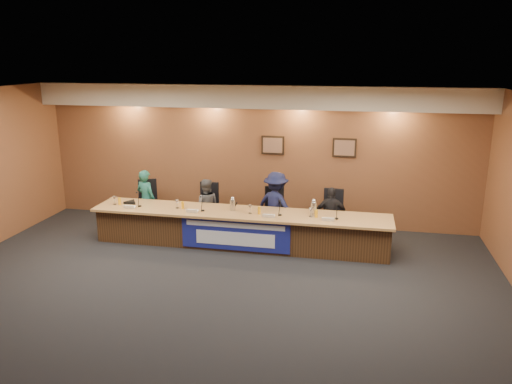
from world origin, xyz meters
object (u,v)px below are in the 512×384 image
office_chair_d (331,218)px  carafe_right (314,208)px  carafe_mid (233,205)px  office_chair_b (207,210)px  speakerphone (131,202)px  panelist_d (331,215)px  dais_body (240,229)px  office_chair_c (277,215)px  office_chair_a (148,207)px  banner (235,235)px  panelist_c (276,205)px  panelist_b (206,206)px  panelist_a (146,199)px

office_chair_d → carafe_right: (-0.32, -0.67, 0.40)m
carafe_mid → carafe_right: (1.65, 0.05, 0.01)m
office_chair_b → speakerphone: bearing=-157.2°
panelist_d → office_chair_d: bearing=-94.4°
panelist_d → carafe_mid: 2.08m
dais_body → carafe_mid: (-0.15, 0.01, 0.52)m
office_chair_d → carafe_mid: 2.13m
dais_body → office_chair_c: 0.98m
office_chair_b → office_chair_c: (1.56, 0.00, 0.00)m
speakerphone → office_chair_a: bearing=82.5°
dais_body → office_chair_a: dais_body is taller
dais_body → office_chair_d: size_ratio=12.50×
banner → speakerphone: 2.49m
dais_body → office_chair_c: bearing=48.5°
banner → panelist_c: bearing=58.3°
office_chair_d → carafe_right: bearing=-110.1°
panelist_d → speakerphone: size_ratio=3.69×
panelist_c → office_chair_d: 1.21m
panelist_b → speakerphone: panelist_b is taller
panelist_d → dais_body: bearing=14.5°
panelist_a → panelist_c: 2.97m
panelist_a → carafe_mid: panelist_a is taller
office_chair_a → office_chair_d: 4.14m
dais_body → carafe_mid: carafe_mid is taller
panelist_a → office_chair_b: bearing=-157.4°
panelist_b → office_chair_a: panelist_b is taller
office_chair_b → speakerphone: size_ratio=1.50×
panelist_c → office_chair_c: panelist_c is taller
panelist_b → carafe_mid: (0.77, -0.62, 0.26)m
banner → office_chair_d: 2.15m
carafe_mid → panelist_b: bearing=141.3°
carafe_right → office_chair_b: bearing=164.5°
panelist_c → carafe_mid: bearing=61.7°
office_chair_c → office_chair_d: (1.18, 0.00, 0.00)m
office_chair_c → speakerphone: size_ratio=1.50×
panelist_c → panelist_d: bearing=-156.3°
office_chair_a → office_chair_b: (1.40, 0.00, 0.00)m
dais_body → panelist_b: (-0.92, 0.62, 0.26)m
office_chair_a → carafe_mid: size_ratio=2.07×
carafe_mid → office_chair_c: bearing=42.2°
office_chair_c → office_chair_b: bearing=156.3°
banner → panelist_b: bearing=131.6°
banner → carafe_mid: size_ratio=9.50×
office_chair_d → speakerphone: bearing=-165.2°
banner → speakerphone: size_ratio=6.88×
office_chair_a → carafe_mid: carafe_mid is taller
panelist_b → panelist_c: bearing=166.5°
office_chair_a → speakerphone: (-0.09, -0.68, 0.30)m
dais_body → office_chair_d: bearing=21.7°
panelist_a → speakerphone: bearing=99.7°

